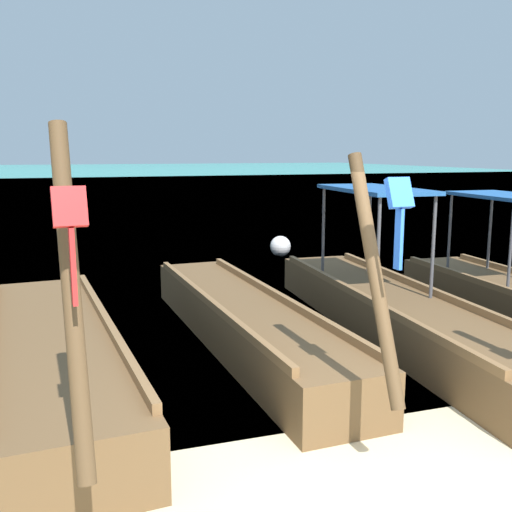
% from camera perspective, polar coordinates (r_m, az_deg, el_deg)
% --- Properties ---
extents(ground, '(120.00, 120.00, 0.00)m').
position_cam_1_polar(ground, '(4.97, 13.72, -22.77)').
color(ground, beige).
extents(sea_water, '(120.00, 120.00, 0.00)m').
position_cam_1_polar(sea_water, '(65.01, -16.60, 7.38)').
color(sea_water, '#2DB29E').
rests_on(sea_water, ground).
extents(longtail_boat_red_ribbon, '(1.71, 6.31, 2.88)m').
position_cam_1_polar(longtail_boat_red_ribbon, '(7.23, -19.06, -9.29)').
color(longtail_boat_red_ribbon, brown).
rests_on(longtail_boat_red_ribbon, ground).
extents(longtail_boat_blue_ribbon, '(1.33, 6.82, 2.67)m').
position_cam_1_polar(longtail_boat_blue_ribbon, '(8.24, -1.09, -6.43)').
color(longtail_boat_blue_ribbon, brown).
rests_on(longtail_boat_blue_ribbon, ground).
extents(longtail_boat_orange_ribbon, '(1.60, 7.17, 2.47)m').
position_cam_1_polar(longtail_boat_orange_ribbon, '(8.85, 13.51, -5.32)').
color(longtail_boat_orange_ribbon, brown).
rests_on(longtail_boat_orange_ribbon, ground).
extents(mooring_buoy_far, '(0.53, 0.53, 0.53)m').
position_cam_1_polar(mooring_buoy_far, '(15.08, 2.38, 0.95)').
color(mooring_buoy_far, white).
rests_on(mooring_buoy_far, sea_water).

